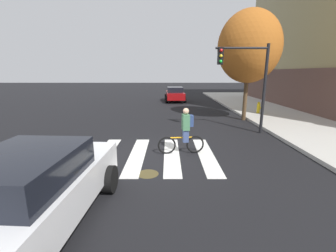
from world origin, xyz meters
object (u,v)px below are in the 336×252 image
Objects in this scene: sedan_near at (30,192)px; traffic_light_near at (247,74)px; sedan_mid at (174,94)px; fire_hydrant at (258,108)px; street_tree_near at (248,47)px; cyclist at (184,131)px; manhole_cover at (147,174)px.

traffic_light_near is (6.22, 7.15, 2.04)m from sedan_near.
sedan_mid is 1.03× the size of traffic_light_near.
sedan_mid reaches higher than fire_hydrant.
traffic_light_near is 0.65× the size of street_tree_near.
sedan_near is 5.25m from cyclist.
cyclist is at bearing 53.98° from sedan_near.
traffic_light_near reaches higher than manhole_cover.
sedan_near is 14.90m from fire_hydrant.
traffic_light_near is 5.38× the size of fire_hydrant.
fire_hydrant is at bearing 53.68° from cyclist.
fire_hydrant is (2.59, 4.87, -2.33)m from traffic_light_near.
sedan_mid is at bearing 113.08° from street_tree_near.
sedan_mid is at bearing 125.70° from fire_hydrant.
fire_hydrant is (5.72, 7.78, -0.31)m from cyclist.
traffic_light_near is at bearing 49.00° from sedan_near.
fire_hydrant is at bearing 62.03° from traffic_light_near.
traffic_light_near is at bearing -107.90° from street_tree_near.
sedan_mid is 5.55× the size of fire_hydrant.
fire_hydrant is (8.80, 12.02, -0.29)m from sedan_near.
manhole_cover is 6.98m from traffic_light_near.
manhole_cover is 0.38× the size of cyclist.
traffic_light_near is 3.66m from street_tree_near.
cyclist is 9.66m from fire_hydrant.
street_tree_near is (5.36, 7.85, 4.37)m from manhole_cover.
manhole_cover is 3.22m from sedan_near.
street_tree_near is at bearing 55.65° from cyclist.
cyclist is at bearing -90.38° from sedan_mid.
manhole_cover is 10.46m from street_tree_near.
street_tree_near reaches higher than manhole_cover.
traffic_light_near is 5.99m from fire_hydrant.
sedan_near is (-1.88, -2.48, 0.82)m from manhole_cover.
sedan_mid is 15.59m from cyclist.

